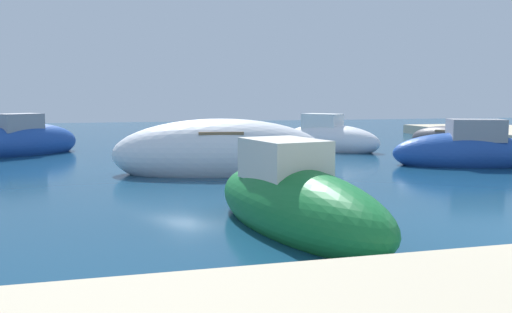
{
  "coord_description": "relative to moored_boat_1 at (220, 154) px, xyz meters",
  "views": [
    {
      "loc": [
        -6.84,
        -7.09,
        2.2
      ],
      "look_at": [
        -2.8,
        8.39,
        0.4
      ],
      "focal_mm": 37.54,
      "sensor_mm": 36.0,
      "label": 1
    }
  ],
  "objects": [
    {
      "name": "moored_boat_7",
      "position": [
        5.53,
        5.29,
        -0.11
      ],
      "size": [
        3.91,
        4.47,
        1.8
      ],
      "rotation": [
        0.0,
        0.0,
        5.36
      ],
      "color": "white",
      "rests_on": "ground"
    },
    {
      "name": "moored_boat_6",
      "position": [
        11.27,
        5.59,
        -0.24
      ],
      "size": [
        2.74,
        3.61,
        1.16
      ],
      "rotation": [
        0.0,
        0.0,
        2.06
      ],
      "color": "#3F3F47",
      "rests_on": "ground"
    },
    {
      "name": "moored_boat_4",
      "position": [
        -6.19,
        6.84,
        -0.07
      ],
      "size": [
        4.21,
        3.79,
        1.9
      ],
      "rotation": [
        0.0,
        0.0,
        0.66
      ],
      "color": "#1E479E",
      "rests_on": "ground"
    },
    {
      "name": "moored_boat_3",
      "position": [
        -0.06,
        -6.83,
        -0.11
      ],
      "size": [
        2.46,
        4.99,
        1.79
      ],
      "rotation": [
        0.0,
        0.0,
        4.92
      ],
      "color": "#197233",
      "rests_on": "ground"
    },
    {
      "name": "moored_boat_5",
      "position": [
        7.83,
        -0.39,
        -0.1
      ],
      "size": [
        4.65,
        3.0,
        1.79
      ],
      "rotation": [
        0.0,
        0.0,
        2.77
      ],
      "color": "#1E479E",
      "rests_on": "ground"
    },
    {
      "name": "moored_boat_1",
      "position": [
        0.0,
        0.0,
        0.0
      ],
      "size": [
        6.38,
        3.14,
        2.02
      ],
      "rotation": [
        0.0,
        0.0,
        6.13
      ],
      "color": "white",
      "rests_on": "ground"
    }
  ]
}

